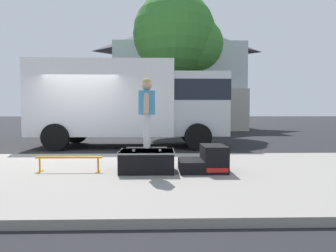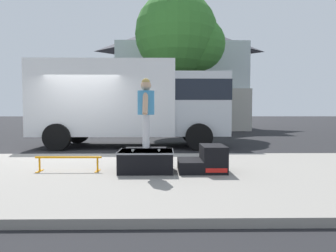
{
  "view_description": "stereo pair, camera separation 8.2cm",
  "coord_description": "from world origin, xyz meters",
  "views": [
    {
      "loc": [
        2.6,
        -8.66,
        1.29
      ],
      "look_at": [
        2.78,
        -1.63,
        0.95
      ],
      "focal_mm": 31.37,
      "sensor_mm": 36.0,
      "label": 1
    },
    {
      "loc": [
        2.68,
        -8.66,
        1.29
      ],
      "look_at": [
        2.78,
        -1.63,
        0.95
      ],
      "focal_mm": 31.37,
      "sensor_mm": 36.0,
      "label": 2
    }
  ],
  "objects": [
    {
      "name": "box_truck",
      "position": [
        1.53,
        2.2,
        1.7
      ],
      "size": [
        6.91,
        2.63,
        3.05
      ],
      "color": "white",
      "rests_on": "ground"
    },
    {
      "name": "house_behind",
      "position": [
        3.95,
        14.54,
        4.24
      ],
      "size": [
        9.54,
        8.22,
        8.4
      ],
      "color": "silver",
      "rests_on": "ground"
    },
    {
      "name": "street_tree_main",
      "position": [
        3.61,
        7.41,
        5.33
      ],
      "size": [
        4.88,
        4.44,
        7.71
      ],
      "color": "brown",
      "rests_on": "ground"
    },
    {
      "name": "grind_rail",
      "position": [
        0.81,
        -2.92,
        0.34
      ],
      "size": [
        1.29,
        0.28,
        0.3
      ],
      "color": "orange",
      "rests_on": "sidewalk_slab"
    },
    {
      "name": "skate_box",
      "position": [
        2.33,
        -2.96,
        0.34
      ],
      "size": [
        1.06,
        0.78,
        0.41
      ],
      "color": "black",
      "rests_on": "sidewalk_slab"
    },
    {
      "name": "kicker_ramp",
      "position": [
        3.51,
        -2.96,
        0.33
      ],
      "size": [
        0.91,
        0.77,
        0.51
      ],
      "color": "black",
      "rests_on": "sidewalk_slab"
    },
    {
      "name": "skater_kid",
      "position": [
        2.34,
        -3.0,
        1.38
      ],
      "size": [
        0.32,
        0.68,
        1.33
      ],
      "color": "silver",
      "rests_on": "skateboard"
    },
    {
      "name": "ground_plane",
      "position": [
        0.0,
        0.0,
        0.0
      ],
      "size": [
        140.0,
        140.0,
        0.0
      ],
      "primitive_type": "plane",
      "color": "black"
    },
    {
      "name": "skateboard",
      "position": [
        2.34,
        -3.0,
        0.59
      ],
      "size": [
        0.78,
        0.22,
        0.07
      ],
      "color": "black",
      "rests_on": "skate_box"
    },
    {
      "name": "sidewalk_slab",
      "position": [
        0.0,
        -3.0,
        0.06
      ],
      "size": [
        50.0,
        5.0,
        0.12
      ],
      "primitive_type": "cube",
      "color": "gray",
      "rests_on": "ground"
    }
  ]
}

